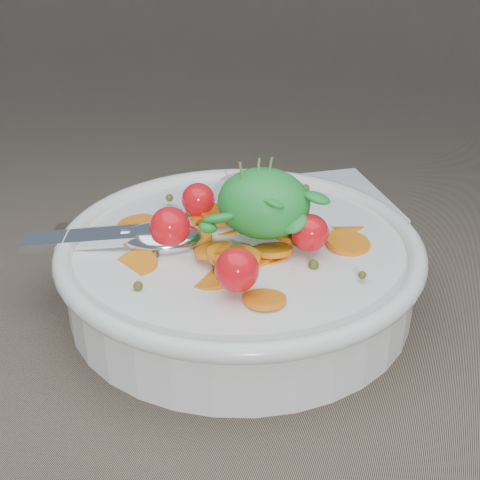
% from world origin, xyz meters
% --- Properties ---
extents(ground, '(6.00, 6.00, 0.00)m').
position_xyz_m(ground, '(0.00, 0.00, 0.00)').
color(ground, '#7A6C57').
rests_on(ground, ground).
extents(bowl, '(0.33, 0.30, 0.13)m').
position_xyz_m(bowl, '(0.02, -0.01, 0.04)').
color(bowl, white).
rests_on(bowl, ground).
extents(napkin, '(0.22, 0.22, 0.01)m').
position_xyz_m(napkin, '(0.03, 0.20, 0.00)').
color(napkin, white).
rests_on(napkin, ground).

